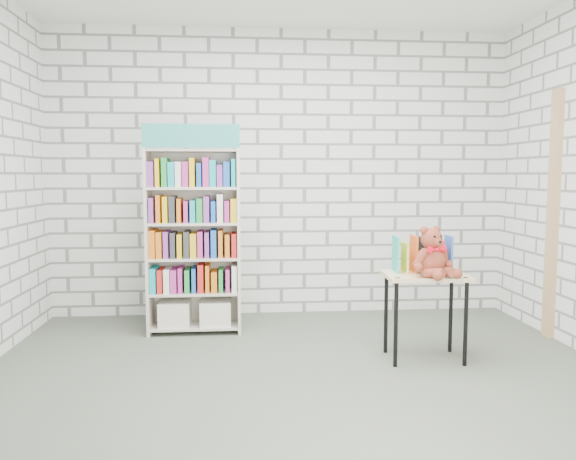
{
  "coord_description": "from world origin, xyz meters",
  "views": [
    {
      "loc": [
        -0.41,
        -3.57,
        1.39
      ],
      "look_at": [
        -0.02,
        0.95,
        0.94
      ],
      "focal_mm": 35.0,
      "sensor_mm": 36.0,
      "label": 1
    }
  ],
  "objects": [
    {
      "name": "ground",
      "position": [
        0.0,
        0.0,
        0.0
      ],
      "size": [
        4.5,
        4.5,
        0.0
      ],
      "primitive_type": "plane",
      "color": "#4B5346",
      "rests_on": "ground"
    },
    {
      "name": "room_shell",
      "position": [
        0.0,
        0.0,
        1.78
      ],
      "size": [
        4.52,
        4.02,
        2.81
      ],
      "color": "silver",
      "rests_on": "ground"
    },
    {
      "name": "door_trim",
      "position": [
        2.23,
        0.95,
        1.05
      ],
      "size": [
        0.05,
        0.12,
        2.1
      ],
      "primitive_type": "cube",
      "color": "tan",
      "rests_on": "ground"
    },
    {
      "name": "display_table",
      "position": [
        0.97,
        0.46,
        0.56
      ],
      "size": [
        0.62,
        0.44,
        0.65
      ],
      "color": "#D3B97F",
      "rests_on": "ground"
    },
    {
      "name": "bookshelf",
      "position": [
        -0.81,
        1.36,
        0.83
      ],
      "size": [
        0.81,
        0.31,
        1.81
      ],
      "color": "beige",
      "rests_on": "ground"
    },
    {
      "name": "teddy_bear",
      "position": [
        0.98,
        0.36,
        0.8
      ],
      "size": [
        0.34,
        0.33,
        0.37
      ],
      "color": "maroon",
      "rests_on": "display_table"
    },
    {
      "name": "table_books",
      "position": [
        0.97,
        0.56,
        0.78
      ],
      "size": [
        0.43,
        0.2,
        0.25
      ],
      "color": "#29B2A4",
      "rests_on": "display_table"
    }
  ]
}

